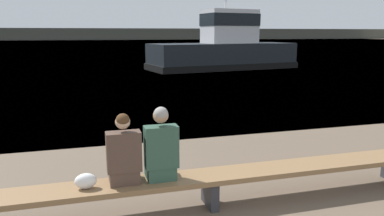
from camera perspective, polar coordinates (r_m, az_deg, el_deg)
The scene contains 7 objects.
water_surface at distance 128.20m, azimuth -15.63°, elevation 9.84°, with size 240.00×240.00×0.00m, color #386084.
far_shoreline at distance 149.02m, azimuth -15.79°, elevation 10.80°, with size 600.00×12.00×4.22m, color #4C4C42.
bench_main at distance 5.44m, azimuth 2.77°, elevation -10.86°, with size 7.14×0.55×0.48m.
person_left at distance 5.03m, azimuth -10.36°, elevation -7.02°, with size 0.45×0.39×0.96m.
person_right at distance 5.09m, azimuth -4.75°, elevation -6.23°, with size 0.45×0.39×1.02m.
shopping_bag at distance 5.09m, azimuth -15.89°, elevation -10.66°, with size 0.28×0.16×0.20m.
tugboat_red at distance 26.51m, azimuth 4.95°, elevation 8.75°, with size 10.82×5.24×6.50m.
Camera 1 is at (-1.69, -1.63, 2.45)m, focal length 35.00 mm.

